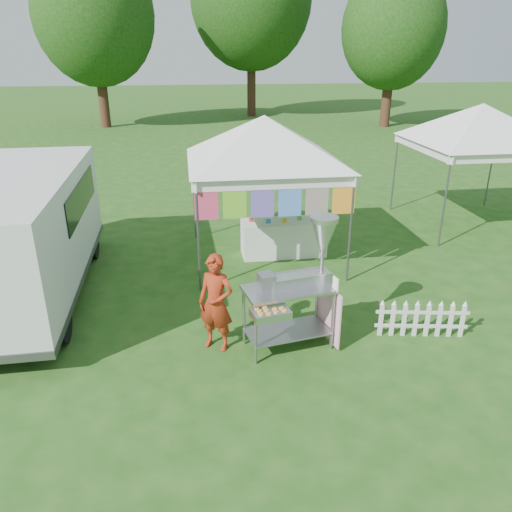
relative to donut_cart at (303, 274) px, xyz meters
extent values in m
plane|color=#1E4C15|center=(-0.02, 0.01, -1.18)|extent=(120.00, 120.00, 0.00)
cylinder|color=#59595E|center=(-1.44, 2.09, -0.13)|extent=(0.04, 0.04, 2.10)
cylinder|color=#59595E|center=(1.40, 2.09, -0.13)|extent=(0.04, 0.04, 2.10)
cylinder|color=#59595E|center=(-1.44, 4.93, -0.13)|extent=(0.04, 0.04, 2.10)
cylinder|color=#59595E|center=(1.40, 4.93, -0.13)|extent=(0.04, 0.04, 2.10)
cube|color=white|center=(-0.02, 2.09, 0.82)|extent=(3.00, 0.03, 0.22)
cube|color=white|center=(-0.02, 4.93, 0.82)|extent=(3.00, 0.03, 0.22)
pyramid|color=white|center=(-0.02, 3.51, 1.82)|extent=(4.24, 4.24, 0.90)
cylinder|color=#59595E|center=(-0.02, 2.09, 0.90)|extent=(3.00, 0.03, 0.03)
cube|color=#CE199F|center=(-1.27, 2.09, 0.55)|extent=(0.42, 0.01, 0.70)
cube|color=#1A9F1C|center=(-0.77, 2.09, 0.55)|extent=(0.42, 0.01, 0.70)
cube|color=#A9189F|center=(-0.27, 2.09, 0.55)|extent=(0.42, 0.01, 0.70)
cube|color=blue|center=(0.23, 2.09, 0.55)|extent=(0.42, 0.01, 0.70)
cube|color=#2EAE88|center=(0.73, 2.09, 0.55)|extent=(0.42, 0.01, 0.70)
cube|color=red|center=(1.23, 2.09, 0.55)|extent=(0.42, 0.01, 0.70)
cylinder|color=#59595E|center=(4.06, 3.59, -0.13)|extent=(0.04, 0.04, 2.10)
cylinder|color=#59595E|center=(4.06, 6.43, -0.13)|extent=(0.04, 0.04, 2.10)
cylinder|color=#59595E|center=(6.90, 6.43, -0.13)|extent=(0.04, 0.04, 2.10)
cube|color=white|center=(5.48, 3.59, 0.82)|extent=(3.00, 0.03, 0.22)
cube|color=white|center=(5.48, 6.43, 0.82)|extent=(3.00, 0.03, 0.22)
pyramid|color=white|center=(5.48, 5.01, 1.82)|extent=(4.24, 4.24, 0.90)
cylinder|color=#331D12|center=(-6.02, 24.01, 0.80)|extent=(0.56, 0.56, 3.96)
ellipsoid|color=#315B19|center=(-6.02, 24.01, 4.67)|extent=(6.40, 6.40, 7.36)
cylinder|color=#331D12|center=(2.98, 28.01, 1.24)|extent=(0.56, 0.56, 4.84)
cylinder|color=#331D12|center=(9.98, 22.01, 0.58)|extent=(0.56, 0.56, 3.52)
ellipsoid|color=#315B19|center=(9.98, 22.01, 4.02)|extent=(5.60, 5.60, 6.44)
cylinder|color=gray|center=(-0.75, -0.41, -0.69)|extent=(0.05, 0.05, 0.97)
cylinder|color=gray|center=(0.43, -0.19, -0.69)|extent=(0.05, 0.05, 0.97)
cylinder|color=gray|center=(-0.85, 0.13, -0.69)|extent=(0.05, 0.05, 0.97)
cylinder|color=gray|center=(0.33, 0.35, -0.69)|extent=(0.05, 0.05, 0.97)
cube|color=gray|center=(-0.21, -0.03, -0.91)|extent=(1.33, 0.84, 0.02)
cube|color=#B7B7BC|center=(-0.21, -0.03, -0.20)|extent=(1.40, 0.88, 0.04)
cube|color=#B7B7BC|center=(-0.03, 0.06, -0.10)|extent=(0.95, 0.44, 0.16)
cube|color=gray|center=(-0.54, -0.04, -0.06)|extent=(0.26, 0.27, 0.24)
cylinder|color=gray|center=(0.31, 0.12, 0.28)|extent=(0.06, 0.06, 0.97)
cone|color=#B7B7BC|center=(0.31, 0.12, 0.55)|extent=(0.46, 0.46, 0.43)
cylinder|color=#B7B7BC|center=(0.31, 0.12, 0.79)|extent=(0.48, 0.48, 0.06)
cube|color=#B7B7BC|center=(-0.56, -0.51, -0.31)|extent=(0.57, 0.42, 0.11)
cube|color=#F0A1BA|center=(0.44, 0.09, -0.69)|extent=(0.17, 0.80, 0.88)
cube|color=white|center=(0.43, -0.22, -0.07)|extent=(0.04, 0.15, 0.19)
imported|color=#992A12|center=(-1.26, 0.11, -0.43)|extent=(0.65, 0.58, 1.50)
cube|color=silver|center=(-4.60, 2.28, 0.12)|extent=(2.24, 5.36, 1.86)
cube|color=#59595E|center=(-4.60, 2.28, -0.81)|extent=(2.26, 5.41, 0.13)
cube|color=silver|center=(-4.65, 4.56, -0.33)|extent=(2.04, 0.79, 0.96)
cube|color=black|center=(-3.55, 2.94, 0.47)|extent=(0.08, 2.92, 0.58)
cube|color=black|center=(-4.66, 4.95, 0.47)|extent=(1.81, 0.07, 0.58)
cylinder|color=black|center=(-3.63, 0.60, -0.82)|extent=(0.25, 0.73, 0.72)
cylinder|color=black|center=(-3.71, 4.00, -0.82)|extent=(0.25, 0.73, 0.72)
cube|color=silver|center=(1.30, 0.07, -0.90)|extent=(0.07, 0.03, 0.56)
cube|color=silver|center=(1.48, 0.04, -0.90)|extent=(0.07, 0.03, 0.56)
cube|color=silver|center=(1.65, 0.01, -0.90)|extent=(0.07, 0.03, 0.56)
cube|color=silver|center=(1.83, -0.02, -0.90)|extent=(0.07, 0.03, 0.56)
cube|color=silver|center=(2.01, -0.05, -0.90)|extent=(0.07, 0.03, 0.56)
cube|color=silver|center=(2.19, -0.08, -0.90)|extent=(0.07, 0.03, 0.56)
cube|color=silver|center=(2.36, -0.11, -0.90)|extent=(0.07, 0.03, 0.56)
cube|color=silver|center=(2.54, -0.14, -0.90)|extent=(0.07, 0.03, 0.56)
cube|color=silver|center=(1.92, -0.03, -1.00)|extent=(1.42, 0.27, 0.05)
cube|color=silver|center=(1.92, -0.03, -0.76)|extent=(1.42, 0.27, 0.05)
cube|color=white|center=(0.43, 3.62, -0.79)|extent=(1.80, 0.70, 0.77)
camera|label=1|loc=(-1.59, -6.39, 3.02)|focal=35.00mm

